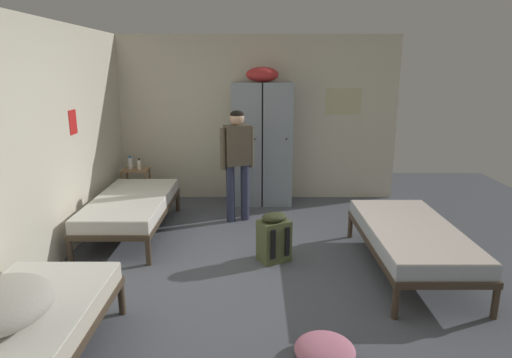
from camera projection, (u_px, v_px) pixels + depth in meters
ground_plane at (256, 276)px, 4.51m from camera, size 9.00×9.00×0.00m
room_backdrop at (157, 134)px, 5.41m from camera, size 4.39×5.69×2.55m
locker_bank at (261, 141)px, 6.73m from camera, size 0.90×0.55×2.07m
shelf_unit at (135, 183)px, 6.74m from camera, size 0.38×0.30×0.57m
bed_left_front at (10, 339)px, 2.83m from camera, size 0.90×1.90×0.49m
bed_right at (410, 236)px, 4.56m from camera, size 0.90×1.90×0.49m
bed_left_rear at (130, 205)px, 5.56m from camera, size 0.90×1.90×0.49m
person_traveler at (236, 156)px, 5.93m from camera, size 0.45×0.31×1.52m
water_bottle at (129, 163)px, 6.68m from camera, size 0.07×0.07×0.20m
lotion_bottle at (138, 165)px, 6.62m from camera, size 0.05×0.05×0.17m
backpack_olive at (272, 238)px, 4.83m from camera, size 0.39×0.41×0.55m
clothes_pile_pink at (324, 350)px, 3.22m from camera, size 0.45×0.46×0.14m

